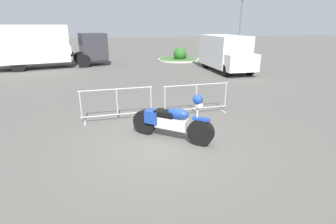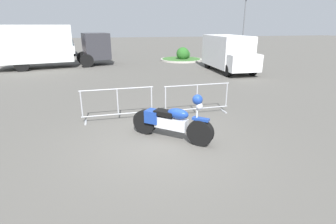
% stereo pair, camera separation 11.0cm
% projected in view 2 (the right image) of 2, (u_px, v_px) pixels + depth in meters
% --- Properties ---
extents(ground_plane, '(120.00, 120.00, 0.00)m').
position_uv_depth(ground_plane, '(162.00, 144.00, 6.92)').
color(ground_plane, '#54514C').
extents(motorcycle, '(1.95, 1.70, 1.36)m').
position_uv_depth(motorcycle, '(171.00, 121.00, 7.10)').
color(motorcycle, black).
rests_on(motorcycle, ground).
extents(crowd_barrier_near, '(2.35, 0.53, 1.07)m').
position_uv_depth(crowd_barrier_near, '(118.00, 104.00, 8.52)').
color(crowd_barrier_near, '#9EA0A5').
rests_on(crowd_barrier_near, ground).
extents(crowd_barrier_far, '(2.35, 0.53, 1.07)m').
position_uv_depth(crowd_barrier_far, '(197.00, 99.00, 9.08)').
color(crowd_barrier_far, '#9EA0A5').
rests_on(crowd_barrier_far, ground).
extents(box_truck, '(8.00, 3.84, 2.98)m').
position_uv_depth(box_truck, '(47.00, 45.00, 18.60)').
color(box_truck, silver).
rests_on(box_truck, ground).
extents(delivery_van, '(2.00, 5.00, 2.31)m').
position_uv_depth(delivery_van, '(228.00, 52.00, 17.34)').
color(delivery_van, white).
rests_on(delivery_van, ground).
extents(parked_car_yellow, '(2.34, 4.66, 1.52)m').
position_uv_depth(parked_car_yellow, '(6.00, 48.00, 25.96)').
color(parked_car_yellow, yellow).
rests_on(parked_car_yellow, ground).
extents(parked_car_maroon, '(2.28, 4.54, 1.48)m').
position_uv_depth(parked_car_maroon, '(37.00, 48.00, 26.76)').
color(parked_car_maroon, maroon).
rests_on(parked_car_maroon, ground).
extents(parked_car_white, '(2.27, 4.52, 1.47)m').
position_uv_depth(parked_car_white, '(66.00, 47.00, 27.15)').
color(parked_car_white, white).
rests_on(parked_car_white, ground).
extents(parked_car_blue, '(2.12, 4.23, 1.38)m').
position_uv_depth(parked_car_blue, '(93.00, 47.00, 27.47)').
color(parked_car_blue, '#284799').
rests_on(parked_car_blue, ground).
extents(pedestrian, '(0.46, 0.46, 1.69)m').
position_uv_depth(pedestrian, '(36.00, 51.00, 21.59)').
color(pedestrian, '#262838').
rests_on(pedestrian, ground).
extents(planter_island, '(3.63, 3.63, 1.15)m').
position_uv_depth(planter_island, '(182.00, 57.00, 22.82)').
color(planter_island, '#ADA89E').
rests_on(planter_island, ground).
extents(street_lamp, '(0.36, 0.70, 5.68)m').
position_uv_depth(street_lamp, '(245.00, 17.00, 27.04)').
color(street_lamp, '#595B60').
rests_on(street_lamp, ground).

